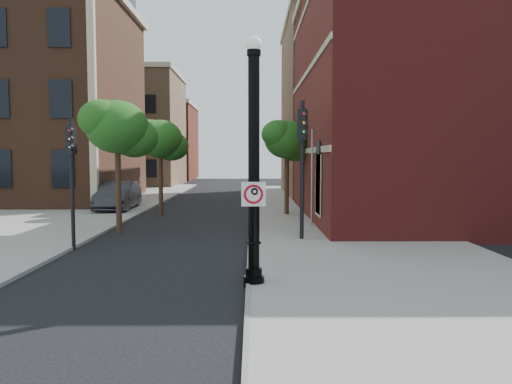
{
  "coord_description": "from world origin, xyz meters",
  "views": [
    {
      "loc": [
        2.15,
        -11.94,
        3.22
      ],
      "look_at": [
        2.26,
        2.0,
        2.22
      ],
      "focal_mm": 35.0,
      "sensor_mm": 36.0,
      "label": 1
    }
  ],
  "objects_px": {
    "lamppost": "(254,173)",
    "parked_car": "(118,196)",
    "traffic_signal_left": "(71,162)",
    "traffic_signal_right": "(302,147)",
    "no_parking_sign": "(254,194)"
  },
  "relations": [
    {
      "from": "lamppost",
      "to": "traffic_signal_left",
      "type": "bearing_deg",
      "value": 141.41
    },
    {
      "from": "no_parking_sign",
      "to": "traffic_signal_right",
      "type": "relative_size",
      "value": 0.11
    },
    {
      "from": "parked_car",
      "to": "traffic_signal_right",
      "type": "xyz_separation_m",
      "value": [
        9.81,
        -10.89,
        2.69
      ]
    },
    {
      "from": "parked_car",
      "to": "traffic_signal_left",
      "type": "bearing_deg",
      "value": -83.74
    },
    {
      "from": "lamppost",
      "to": "traffic_signal_left",
      "type": "xyz_separation_m",
      "value": [
        -6.19,
        4.94,
        0.23
      ]
    },
    {
      "from": "traffic_signal_left",
      "to": "traffic_signal_right",
      "type": "relative_size",
      "value": 0.85
    },
    {
      "from": "no_parking_sign",
      "to": "traffic_signal_left",
      "type": "distance_m",
      "value": 8.04
    },
    {
      "from": "traffic_signal_right",
      "to": "no_parking_sign",
      "type": "bearing_deg",
      "value": -86.67
    },
    {
      "from": "no_parking_sign",
      "to": "traffic_signal_left",
      "type": "relative_size",
      "value": 0.13
    },
    {
      "from": "parked_car",
      "to": "traffic_signal_left",
      "type": "relative_size",
      "value": 1.16
    },
    {
      "from": "traffic_signal_left",
      "to": "parked_car",
      "type": "bearing_deg",
      "value": 115.94
    },
    {
      "from": "parked_car",
      "to": "traffic_signal_right",
      "type": "distance_m",
      "value": 14.9
    },
    {
      "from": "lamppost",
      "to": "parked_car",
      "type": "bearing_deg",
      "value": 114.67
    },
    {
      "from": "lamppost",
      "to": "no_parking_sign",
      "type": "xyz_separation_m",
      "value": [
        -0.01,
        -0.16,
        -0.49
      ]
    },
    {
      "from": "parked_car",
      "to": "traffic_signal_left",
      "type": "distance_m",
      "value": 12.75
    }
  ]
}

